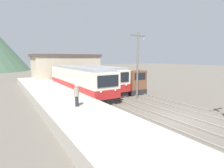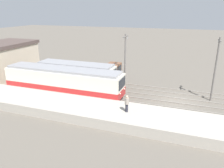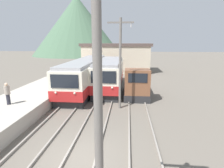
# 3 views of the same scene
# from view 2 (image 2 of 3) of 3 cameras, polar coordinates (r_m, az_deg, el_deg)

# --- Properties ---
(ground_plane) EXTENTS (200.00, 200.00, 0.00)m
(ground_plane) POSITION_cam_2_polar(r_m,az_deg,el_deg) (25.94, 16.50, -4.47)
(ground_plane) COLOR #665E54
(platform_left) EXTENTS (4.50, 54.00, 0.98)m
(platform_left) POSITION_cam_2_polar(r_m,az_deg,el_deg) (20.08, 15.39, -9.97)
(platform_left) COLOR #ADA599
(platform_left) RESTS_ON ground
(track_left) EXTENTS (1.54, 60.00, 0.14)m
(track_left) POSITION_cam_2_polar(r_m,az_deg,el_deg) (23.54, 16.08, -6.72)
(track_left) COLOR gray
(track_left) RESTS_ON ground
(track_center) EXTENTS (1.54, 60.00, 0.14)m
(track_center) POSITION_cam_2_polar(r_m,az_deg,el_deg) (26.10, 16.54, -4.16)
(track_center) COLOR gray
(track_center) RESTS_ON ground
(track_right) EXTENTS (1.54, 60.00, 0.14)m
(track_right) POSITION_cam_2_polar(r_m,az_deg,el_deg) (28.90, 16.94, -1.94)
(track_right) COLOR gray
(track_right) RESTS_ON ground
(commuter_train_left) EXTENTS (2.84, 14.80, 3.44)m
(commuter_train_left) POSITION_cam_2_polar(r_m,az_deg,el_deg) (26.74, -12.58, 0.26)
(commuter_train_left) COLOR #28282B
(commuter_train_left) RESTS_ON ground
(commuter_train_center) EXTENTS (2.84, 10.53, 3.43)m
(commuter_train_center) POSITION_cam_2_polar(r_m,az_deg,el_deg) (28.95, -9.42, 1.90)
(commuter_train_center) COLOR #28282B
(commuter_train_center) RESTS_ON ground
(shunting_locomotive) EXTENTS (2.40, 5.26, 3.00)m
(shunting_locomotive) POSITION_cam_2_polar(r_m,az_deg,el_deg) (30.54, -2.26, 2.27)
(shunting_locomotive) COLOR #28282B
(shunting_locomotive) RESTS_ON ground
(catenary_mast_near) EXTENTS (2.00, 0.20, 7.20)m
(catenary_mast_near) POSITION_cam_2_polar(r_m,az_deg,el_deg) (26.51, 25.42, 3.91)
(catenary_mast_near) COLOR slate
(catenary_mast_near) RESTS_ON ground
(catenary_mast_mid) EXTENTS (2.00, 0.20, 7.20)m
(catenary_mast_mid) POSITION_cam_2_polar(r_m,az_deg,el_deg) (27.36, 3.45, 6.16)
(catenary_mast_mid) COLOR slate
(catenary_mast_mid) RESTS_ON ground
(person_on_platform) EXTENTS (0.38, 0.38, 1.62)m
(person_on_platform) POSITION_cam_2_polar(r_m,az_deg,el_deg) (20.03, 3.89, -4.99)
(person_on_platform) COLOR #282833
(person_on_platform) RESTS_ON platform_left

